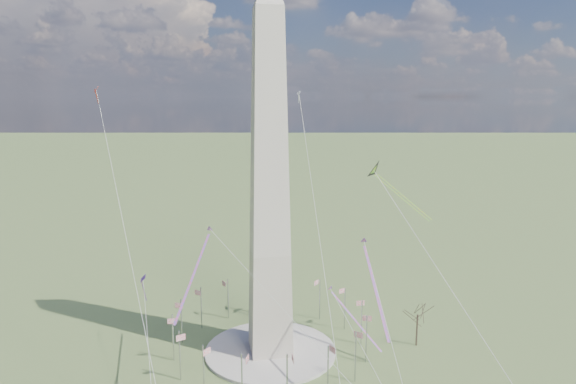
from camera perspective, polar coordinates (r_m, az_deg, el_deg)
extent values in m
plane|color=#475F2F|center=(148.08, -1.96, -17.34)|extent=(2000.00, 2000.00, 0.00)
cylinder|color=#AAA29B|center=(147.90, -1.96, -17.20)|extent=(36.00, 36.00, 0.80)
cylinder|color=#B6B7BD|center=(150.70, 8.17, -14.17)|extent=(0.36, 0.36, 13.00)
cube|color=red|center=(149.71, 8.06, -12.13)|extent=(2.40, 0.08, 1.50)
cylinder|color=#B6B7BD|center=(158.79, 6.32, -12.79)|extent=(0.36, 0.36, 13.00)
cube|color=red|center=(157.71, 6.05, -10.87)|extent=(2.25, 0.99, 1.50)
cylinder|color=#B6B7BD|center=(164.90, 3.55, -11.84)|extent=(0.36, 0.36, 13.00)
cube|color=red|center=(163.59, 3.17, -10.03)|extent=(1.75, 1.75, 1.50)
cylinder|color=#B6B7BD|center=(168.35, 0.24, -11.34)|extent=(0.36, 0.36, 13.00)
cube|color=red|center=(166.70, -0.21, -9.61)|extent=(0.99, 2.25, 1.50)
cylinder|color=#B6B7BD|center=(168.77, -3.28, -11.30)|extent=(0.36, 0.36, 13.00)
cube|color=red|center=(166.74, -3.75, -9.63)|extent=(0.08, 2.40, 1.50)
cylinder|color=#B6B7BD|center=(166.14, -6.67, -11.72)|extent=(0.36, 0.36, 13.00)
cube|color=red|center=(163.69, -7.13, -10.08)|extent=(0.99, 2.25, 1.50)
cylinder|color=#B6B7BD|center=(160.72, -9.61, -12.59)|extent=(0.36, 0.36, 13.00)
cube|color=red|center=(157.87, -10.01, -10.96)|extent=(1.75, 1.75, 1.50)
cylinder|color=#B6B7BD|center=(153.08, -11.74, -13.88)|extent=(0.36, 0.36, 13.00)
cube|color=red|center=(149.90, -12.02, -12.23)|extent=(2.25, 0.99, 1.50)
cylinder|color=#B6B7BD|center=(144.16, -12.65, -15.52)|extent=(0.36, 0.36, 13.00)
cube|color=red|center=(140.75, -12.76, -13.81)|extent=(2.40, 0.08, 1.50)
cylinder|color=#B6B7BD|center=(135.20, -11.94, -17.35)|extent=(0.36, 0.36, 13.00)
cube|color=red|center=(131.72, -11.82, -15.55)|extent=(2.25, 0.99, 1.50)
cylinder|color=#B6B7BD|center=(127.67, -9.37, -19.04)|extent=(0.36, 0.36, 13.00)
cube|color=red|center=(124.34, -9.00, -17.11)|extent=(1.75, 1.75, 1.50)
cylinder|color=#B6B7BD|center=(123.10, -5.14, -20.14)|extent=(0.36, 0.36, 13.00)
cube|color=red|center=(120.14, -4.56, -18.05)|extent=(0.99, 2.25, 1.50)
cylinder|color=#B6B7BD|center=(122.51, -0.10, -20.26)|extent=(0.36, 0.36, 13.00)
cube|color=red|center=(120.09, 0.54, -18.03)|extent=(0.08, 2.40, 1.50)
cylinder|color=#B6B7BD|center=(126.06, 4.45, -19.34)|extent=(0.36, 0.36, 13.00)
cube|color=red|center=(124.21, 4.99, -17.04)|extent=(0.99, 2.25, 1.50)
cylinder|color=#B6B7BD|center=(132.90, 7.50, -17.72)|extent=(0.36, 0.36, 13.00)
cube|color=red|center=(131.53, 7.83, -15.45)|extent=(1.75, 1.75, 1.50)
cylinder|color=#B6B7BD|center=(141.63, 8.69, -15.88)|extent=(0.36, 0.36, 13.00)
cube|color=red|center=(140.54, 8.78, -13.71)|extent=(2.25, 0.99, 1.50)
cylinder|color=#4B352E|center=(153.79, 14.13, -14.65)|extent=(0.48, 0.48, 9.19)
cube|color=#DAB20B|center=(143.06, 12.78, -0.50)|extent=(12.00, 10.86, 11.04)
cube|color=#DAB20B|center=(141.19, 12.51, -0.63)|extent=(12.00, 10.86, 11.04)
cube|color=#3F1A77|center=(148.66, -15.80, -9.21)|extent=(1.45, 2.45, 2.10)
cube|color=#F63A26|center=(149.84, -15.73, -10.45)|extent=(1.13, 2.60, 7.22)
cube|color=#F63A26|center=(118.95, 9.71, -10.70)|extent=(2.43, 22.46, 14.08)
cube|color=#F63A26|center=(125.69, -10.51, -9.16)|extent=(9.07, 21.75, 14.50)
cube|color=#F63A26|center=(145.27, 7.51, -13.98)|extent=(10.08, 15.75, 11.38)
cube|color=red|center=(163.20, -20.54, 10.64)|extent=(1.31, 2.18, 1.86)
cube|color=red|center=(163.18, -20.49, 9.92)|extent=(0.79, 1.59, 4.28)
cube|color=silver|center=(174.78, 1.21, 10.98)|extent=(1.24, 1.58, 1.50)
cube|color=silver|center=(174.77, 1.21, 10.44)|extent=(0.48, 1.31, 3.43)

